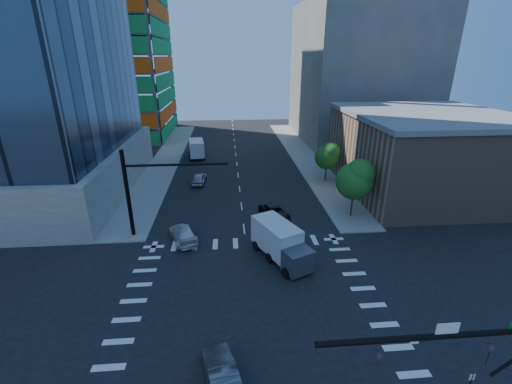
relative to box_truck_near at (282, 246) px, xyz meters
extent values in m
plane|color=black|center=(-3.15, -5.64, -1.46)|extent=(160.00, 160.00, 0.00)
cube|color=silver|center=(-3.15, -5.64, -1.46)|extent=(20.00, 20.00, 0.01)
cube|color=gray|center=(9.35, 34.36, -1.39)|extent=(5.00, 60.00, 0.15)
cube|color=gray|center=(-15.65, 34.36, -1.39)|extent=(5.00, 60.00, 0.15)
cube|color=gray|center=(-33.15, 19.36, 1.54)|extent=(30.00, 30.00, 6.00)
cube|color=green|center=(-18.05, 56.36, 23.04)|extent=(0.12, 24.00, 49.00)
cube|color=#E9520D|center=(-30.65, 43.76, 23.04)|extent=(24.00, 0.12, 49.00)
cube|color=#8E6952|center=(21.85, 16.36, 3.54)|extent=(20.00, 22.00, 10.00)
cube|color=slate|center=(21.85, 16.36, 8.84)|extent=(20.50, 22.50, 0.60)
cube|color=#5D5954|center=(23.85, 49.36, 12.54)|extent=(24.00, 30.00, 28.00)
cylinder|color=black|center=(3.35, -17.14, 6.09)|extent=(10.00, 0.24, 0.24)
imported|color=black|center=(5.35, -17.14, 4.99)|extent=(0.16, 0.20, 1.00)
imported|color=black|center=(0.85, -17.14, 4.99)|extent=(0.16, 0.20, 1.00)
cube|color=white|center=(3.35, -17.14, 6.44)|extent=(0.90, 0.04, 0.50)
cylinder|color=black|center=(-14.65, 5.86, 3.19)|extent=(0.40, 0.40, 9.00)
cylinder|color=black|center=(-9.65, 5.86, 6.09)|extent=(10.00, 0.24, 0.24)
imported|color=black|center=(-8.65, 5.86, 4.99)|extent=(0.16, 0.20, 1.00)
cylinder|color=#382316|center=(9.35, 8.36, -0.17)|extent=(0.20, 0.20, 2.27)
sphere|color=#144C19|center=(9.35, 8.36, 2.91)|extent=(4.16, 4.16, 4.16)
sphere|color=#347F2A|center=(9.75, 8.06, 3.89)|extent=(3.25, 3.25, 3.25)
cylinder|color=#382316|center=(9.65, 20.36, -0.35)|extent=(0.20, 0.20, 1.92)
sphere|color=#144C19|center=(9.65, 20.36, 2.26)|extent=(3.52, 3.52, 3.52)
sphere|color=#347F2A|center=(10.05, 20.06, 3.09)|extent=(2.75, 2.75, 2.75)
cube|color=silver|center=(7.55, -14.64, 0.54)|extent=(0.30, 0.03, 0.40)
imported|color=black|center=(0.51, 8.73, -0.76)|extent=(3.71, 5.47, 1.39)
imported|color=silver|center=(-9.38, 4.43, -0.72)|extent=(3.72, 5.48, 1.47)
imported|color=#9CA0A3|center=(-8.95, 21.08, -0.68)|extent=(2.22, 4.72, 1.56)
imported|color=#4E4E53|center=(-5.33, -12.39, -0.70)|extent=(2.68, 4.86, 1.52)
cube|color=silver|center=(0.00, 0.00, 0.50)|extent=(4.41, 5.72, 2.68)
cube|color=#414148|center=(0.00, 0.00, -0.17)|extent=(2.93, 2.68, 1.96)
cube|color=silver|center=(-10.37, 35.49, 0.49)|extent=(3.08, 5.41, 2.67)
cube|color=#414148|center=(-10.37, 35.49, -0.18)|extent=(2.58, 2.13, 1.95)
camera|label=1|loc=(-4.61, -26.45, 15.89)|focal=24.00mm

